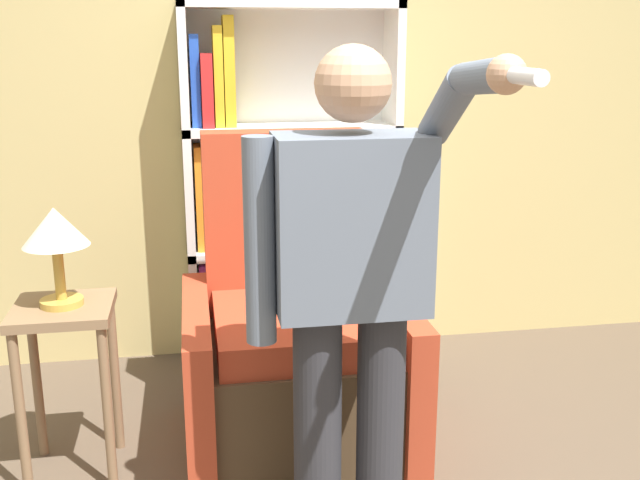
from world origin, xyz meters
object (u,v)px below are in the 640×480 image
(bookcase, at_px, (269,195))
(armchair, at_px, (295,350))
(person_standing, at_px, (351,281))
(table_lamp, at_px, (55,234))
(side_table, at_px, (66,347))

(bookcase, bearing_deg, armchair, -89.58)
(person_standing, relative_size, table_lamp, 4.40)
(person_standing, height_order, table_lamp, person_standing)
(bookcase, height_order, table_lamp, bookcase)
(armchair, relative_size, person_standing, 0.78)
(person_standing, distance_m, table_lamp, 1.12)
(bookcase, bearing_deg, person_standing, -87.17)
(armchair, xyz_separation_m, person_standing, (0.07, -0.73, 0.53))
(bookcase, bearing_deg, side_table, -132.67)
(armchair, xyz_separation_m, table_lamp, (-0.86, -0.11, 0.55))
(person_standing, relative_size, side_table, 2.37)
(bookcase, height_order, person_standing, bookcase)
(bookcase, xyz_separation_m, side_table, (-0.86, -0.93, -0.35))
(person_standing, height_order, side_table, person_standing)
(armchair, distance_m, person_standing, 0.91)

